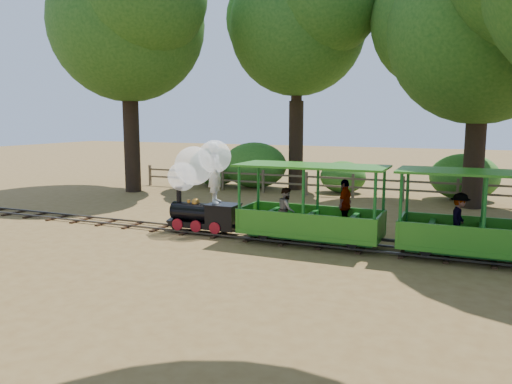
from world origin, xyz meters
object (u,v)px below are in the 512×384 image
at_px(carriage_front, 313,214).
at_px(carriage_rear, 484,227).
at_px(locomotive, 200,179).
at_px(fence, 329,183).

xyz_separation_m(carriage_front, carriage_rear, (4.05, -0.01, -0.01)).
relative_size(locomotive, fence, 0.15).
height_order(locomotive, fence, locomotive).
relative_size(carriage_front, carriage_rear, 1.00).
bearing_deg(locomotive, carriage_rear, -0.66).
height_order(locomotive, carriage_front, locomotive).
bearing_deg(fence, carriage_rear, -54.28).
height_order(carriage_front, fence, carriage_front).
xyz_separation_m(carriage_front, fence, (-1.70, 7.99, -0.24)).
xyz_separation_m(locomotive, carriage_front, (3.36, -0.07, -0.73)).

